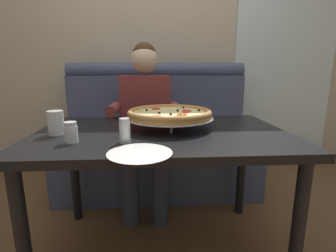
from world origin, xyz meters
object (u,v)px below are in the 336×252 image
(dining_table, at_px, (162,146))
(shaker_parmesan, at_px, (125,132))
(plate_near_left, at_px, (140,152))
(booth_bench, at_px, (158,143))
(diner_main, at_px, (145,115))
(shaker_oregano, at_px, (71,134))
(pizza, at_px, (170,114))
(drinking_glass, at_px, (56,124))

(dining_table, distance_m, shaker_parmesan, 0.31)
(plate_near_left, bearing_deg, booth_bench, 85.55)
(shaker_parmesan, bearing_deg, diner_main, 85.28)
(booth_bench, xyz_separation_m, shaker_parmesan, (-0.17, -1.12, 0.39))
(dining_table, distance_m, diner_main, 0.65)
(shaker_oregano, bearing_deg, pizza, 31.30)
(shaker_parmesan, xyz_separation_m, plate_near_left, (0.07, -0.17, -0.04))
(shaker_oregano, bearing_deg, diner_main, 69.54)
(booth_bench, relative_size, diner_main, 1.33)
(shaker_parmesan, bearing_deg, plate_near_left, -66.10)
(booth_bench, distance_m, shaker_oregano, 1.24)
(dining_table, xyz_separation_m, pizza, (0.05, 0.08, 0.16))
(plate_near_left, bearing_deg, pizza, 72.06)
(diner_main, xyz_separation_m, drinking_glass, (-0.43, -0.69, 0.08))
(booth_bench, bearing_deg, drinking_glass, -119.43)
(booth_bench, distance_m, diner_main, 0.42)
(booth_bench, distance_m, drinking_glass, 1.16)
(dining_table, relative_size, drinking_glass, 10.94)
(pizza, bearing_deg, booth_bench, 93.51)
(booth_bench, relative_size, shaker_parmesan, 15.18)
(drinking_glass, bearing_deg, booth_bench, 60.57)
(plate_near_left, xyz_separation_m, drinking_glass, (-0.44, 0.33, 0.04))
(diner_main, xyz_separation_m, shaker_parmesan, (-0.07, -0.85, 0.08))
(dining_table, relative_size, diner_main, 1.05)
(dining_table, height_order, shaker_oregano, shaker_oregano)
(shaker_oregano, xyz_separation_m, plate_near_left, (0.32, -0.18, -0.03))
(shaker_parmesan, bearing_deg, shaker_oregano, 176.62)
(shaker_parmesan, bearing_deg, dining_table, 51.23)
(booth_bench, xyz_separation_m, plate_near_left, (-0.10, -1.29, 0.35))
(diner_main, relative_size, shaker_parmesan, 11.37)
(booth_bench, distance_m, dining_table, 0.94)
(booth_bench, bearing_deg, shaker_parmesan, -98.83)
(diner_main, height_order, pizza, diner_main)
(pizza, relative_size, shaker_oregano, 5.19)
(dining_table, xyz_separation_m, drinking_glass, (-0.54, -0.05, 0.14))
(booth_bench, distance_m, plate_near_left, 1.34)
(shaker_parmesan, distance_m, shaker_oregano, 0.24)
(booth_bench, relative_size, drinking_glass, 13.86)
(booth_bench, height_order, plate_near_left, booth_bench)
(shaker_parmesan, bearing_deg, pizza, 53.05)
(diner_main, height_order, plate_near_left, diner_main)
(drinking_glass, bearing_deg, dining_table, 5.19)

